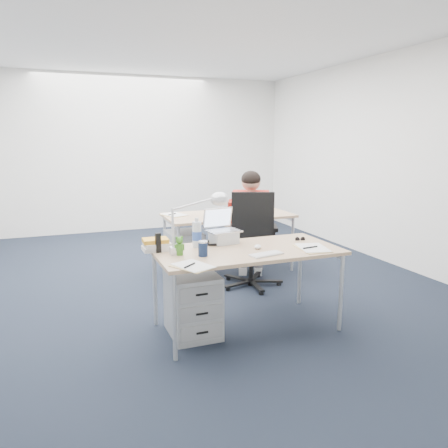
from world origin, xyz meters
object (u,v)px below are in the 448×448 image
at_px(silver_laptop, 224,226).
at_px(computer_mouse, 258,247).
at_px(cordless_phone, 158,243).
at_px(far_cup, 271,206).
at_px(drawer_pedestal_far, 184,254).
at_px(drawer_pedestal_near, 193,304).
at_px(wireless_keyboard, 266,254).
at_px(book_stack, 156,245).
at_px(desk_far, 228,218).
at_px(seated_person, 251,227).
at_px(desk_lamp, 191,222).
at_px(headphones, 213,242).
at_px(dark_laptop, 246,205).
at_px(sunglasses, 300,239).
at_px(office_chair, 251,260).
at_px(water_bottle, 197,233).
at_px(desk_near, 247,254).
at_px(can_koozie, 203,249).
at_px(bear_figurine, 179,246).

bearing_deg(silver_laptop, computer_mouse, -63.41).
height_order(cordless_phone, far_cup, cordless_phone).
distance_m(drawer_pedestal_far, cordless_phone, 1.74).
xyz_separation_m(drawer_pedestal_far, cordless_phone, (-0.65, -1.52, 0.54)).
height_order(drawer_pedestal_near, wireless_keyboard, wireless_keyboard).
xyz_separation_m(wireless_keyboard, book_stack, (-0.82, 0.48, 0.04)).
bearing_deg(drawer_pedestal_far, silver_laptop, -90.43).
height_order(desk_far, silver_laptop, silver_laptop).
bearing_deg(seated_person, desk_lamp, -107.67).
bearing_deg(far_cup, book_stack, -139.39).
distance_m(headphones, dark_laptop, 1.67).
bearing_deg(dark_laptop, sunglasses, -92.47).
bearing_deg(cordless_phone, computer_mouse, -21.73).
bearing_deg(office_chair, water_bottle, -116.74).
xyz_separation_m(drawer_pedestal_near, desk_lamp, (-0.00, 0.00, 0.72)).
bearing_deg(desk_near, book_stack, 162.23).
distance_m(desk_far, can_koozie, 2.04).
distance_m(headphones, bear_figurine, 0.47).
height_order(desk_near, far_cup, far_cup).
distance_m(desk_near, computer_mouse, 0.11).
bearing_deg(water_bottle, cordless_phone, -169.82).
relative_size(drawer_pedestal_near, dark_laptop, 1.83).
bearing_deg(silver_laptop, book_stack, 176.63).
bearing_deg(office_chair, dark_laptop, 93.93).
xyz_separation_m(computer_mouse, sunglasses, (0.51, 0.14, -0.01)).
xyz_separation_m(can_koozie, desk_lamp, (-0.06, 0.14, 0.20)).
xyz_separation_m(desk_near, silver_laptop, (-0.11, 0.28, 0.20)).
relative_size(office_chair, book_stack, 4.87).
distance_m(can_koozie, water_bottle, 0.32).
bearing_deg(far_cup, seated_person, -130.71).
relative_size(book_stack, dark_laptop, 0.76).
relative_size(desk_near, office_chair, 1.43).
height_order(sunglasses, far_cup, far_cup).
bearing_deg(desk_lamp, bear_figurine, 171.31).
bearing_deg(sunglasses, dark_laptop, 98.72).
bearing_deg(headphones, sunglasses, 9.46).
bearing_deg(drawer_pedestal_near, far_cup, 47.80).
bearing_deg(headphones, can_koozie, -100.08).
xyz_separation_m(desk_near, bear_figurine, (-0.60, 0.02, 0.13)).
bearing_deg(office_chair, sunglasses, -61.37).
bearing_deg(can_koozie, computer_mouse, 6.87).
height_order(book_stack, sunglasses, book_stack).
height_order(seated_person, wireless_keyboard, seated_person).
xyz_separation_m(drawer_pedestal_near, dark_laptop, (1.21, 1.61, 0.56)).
height_order(computer_mouse, far_cup, far_cup).
relative_size(wireless_keyboard, desk_lamp, 0.54).
relative_size(silver_laptop, desk_lamp, 0.59).
distance_m(wireless_keyboard, headphones, 0.59).
relative_size(desk_far, can_koozie, 12.58).
bearing_deg(desk_lamp, headphones, 15.31).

